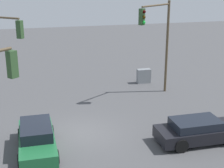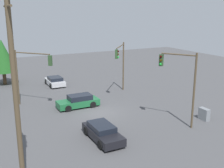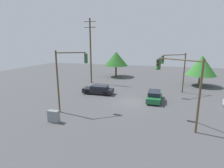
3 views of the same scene
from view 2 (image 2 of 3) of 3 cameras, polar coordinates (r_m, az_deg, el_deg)
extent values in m
plane|color=#4C4C4F|center=(28.96, -2.46, -5.75)|extent=(80.00, 80.00, 0.00)
cube|color=#1E6638|center=(30.41, -6.92, -3.81)|extent=(1.72, 4.47, 0.65)
cube|color=black|center=(30.30, -6.56, -2.69)|extent=(1.51, 2.46, 0.53)
cylinder|color=black|center=(29.31, -8.89, -4.96)|extent=(0.22, 0.68, 0.68)
cylinder|color=black|center=(30.78, -9.87, -4.04)|extent=(0.22, 0.68, 0.68)
cylinder|color=black|center=(30.23, -3.90, -4.19)|extent=(0.22, 0.68, 0.68)
cylinder|color=black|center=(31.66, -5.08, -3.34)|extent=(0.22, 0.68, 0.68)
cube|color=silver|center=(39.82, -11.53, 0.41)|extent=(4.01, 1.92, 0.61)
cube|color=black|center=(39.51, -11.49, 1.09)|extent=(2.21, 1.69, 0.44)
cylinder|color=black|center=(40.80, -13.24, 0.45)|extent=(0.70, 0.22, 0.70)
cylinder|color=black|center=(41.26, -10.78, 0.74)|extent=(0.70, 0.22, 0.70)
cylinder|color=black|center=(38.46, -12.31, -0.36)|extent=(0.70, 0.22, 0.70)
cylinder|color=black|center=(38.95, -9.72, -0.04)|extent=(0.70, 0.22, 0.70)
cube|color=black|center=(22.89, -1.88, -10.08)|extent=(4.52, 1.81, 0.64)
cube|color=black|center=(22.86, -2.14, -8.64)|extent=(2.49, 1.59, 0.44)
cylinder|color=black|center=(22.19, 1.76, -11.37)|extent=(0.71, 0.22, 0.71)
cylinder|color=black|center=(21.49, -2.34, -12.29)|extent=(0.71, 0.22, 0.71)
cylinder|color=black|center=(24.45, -1.47, -8.81)|extent=(0.71, 0.22, 0.71)
cylinder|color=black|center=(23.82, -5.24, -9.53)|extent=(0.71, 0.22, 0.71)
cylinder|color=brown|center=(36.34, 2.31, 3.60)|extent=(0.18, 0.18, 6.25)
cylinder|color=brown|center=(33.72, 1.69, 7.68)|extent=(3.51, 2.95, 0.12)
cube|color=#2D4C28|center=(31.63, 0.93, 6.08)|extent=(0.44, 0.43, 1.05)
sphere|color=#360503|center=(31.55, 1.24, 6.68)|extent=(0.22, 0.22, 0.22)
sphere|color=#392605|center=(31.60, 1.23, 6.07)|extent=(0.22, 0.22, 0.22)
sphere|color=green|center=(31.65, 1.23, 5.47)|extent=(0.22, 0.22, 0.22)
cylinder|color=brown|center=(25.16, 16.32, -1.49)|extent=(0.18, 0.18, 6.70)
cylinder|color=brown|center=(24.89, 13.39, 5.85)|extent=(2.64, 1.78, 0.12)
cube|color=#2D4C28|center=(25.45, 9.98, 4.79)|extent=(0.44, 0.42, 1.05)
sphere|color=#360503|center=(25.23, 9.88, 5.49)|extent=(0.22, 0.22, 0.22)
sphere|color=#392605|center=(25.29, 9.85, 4.74)|extent=(0.22, 0.22, 0.22)
sphere|color=green|center=(25.35, 9.81, 3.99)|extent=(0.22, 0.22, 0.22)
cylinder|color=brown|center=(32.18, -18.68, 1.21)|extent=(0.18, 0.18, 6.07)
cylinder|color=brown|center=(30.34, -15.95, 6.01)|extent=(3.32, 2.95, 0.12)
cube|color=#2D4C28|center=(29.20, -12.45, 4.67)|extent=(0.44, 0.43, 1.05)
sphere|color=#360503|center=(29.29, -12.30, 5.37)|extent=(0.22, 0.22, 0.22)
sphere|color=#392605|center=(29.34, -12.27, 4.73)|extent=(0.22, 0.22, 0.22)
sphere|color=green|center=(29.40, -12.23, 4.08)|extent=(0.22, 0.22, 0.22)
cylinder|color=brown|center=(15.44, -19.04, -1.69)|extent=(0.28, 0.28, 11.92)
cylinder|color=brown|center=(14.88, -20.47, 14.64)|extent=(2.20, 0.12, 0.12)
cube|color=gray|center=(28.19, 18.20, -5.85)|extent=(1.09, 0.50, 1.14)
cylinder|color=#4C3823|center=(42.29, -20.99, 1.16)|extent=(0.48, 0.48, 1.85)
cone|color=#1E561E|center=(41.72, -21.39, 5.38)|extent=(3.75, 3.75, 4.47)
camera|label=1|loc=(27.94, -39.79, 8.05)|focal=55.00mm
camera|label=3|loc=(43.14, 22.32, 9.89)|focal=28.00mm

